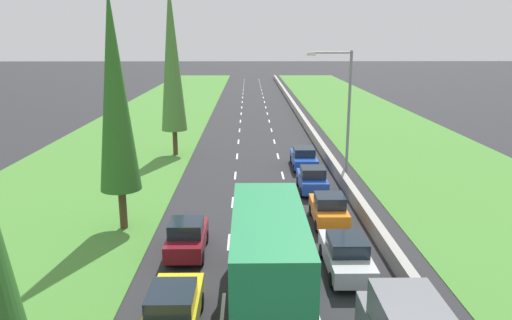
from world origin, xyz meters
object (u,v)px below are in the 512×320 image
green_box_truck_centre_lane (268,258)px  silver_sedan_right_lane (346,254)px  poplar_tree_third (172,57)px  yellow_sedan_left_lane (173,310)px  blue_sedan_right_lane (304,158)px  poplar_tree_second (115,92)px  orange_hatchback_right_lane (329,209)px  blue_hatchback_right_lane (312,180)px  maroon_hatchback_left_lane (187,237)px  street_light_mast (344,105)px

green_box_truck_centre_lane → silver_sedan_right_lane: size_ratio=2.09×
green_box_truck_centre_lane → poplar_tree_third: poplar_tree_third is taller
yellow_sedan_left_lane → blue_sedan_right_lane: same height
yellow_sedan_left_lane → poplar_tree_second: 12.10m
blue_sedan_right_lane → orange_hatchback_right_lane: bearing=-89.7°
orange_hatchback_right_lane → blue_sedan_right_lane: bearing=90.3°
green_box_truck_centre_lane → blue_hatchback_right_lane: 14.94m
poplar_tree_third → green_box_truck_centre_lane: bearing=-74.4°
orange_hatchback_right_lane → blue_hatchback_right_lane: size_ratio=1.00×
maroon_hatchback_left_lane → silver_sedan_right_lane: bearing=-15.2°
maroon_hatchback_left_lane → street_light_mast: bearing=53.9°
yellow_sedan_left_lane → street_light_mast: (9.47, 19.60, 4.42)m
street_light_mast → maroon_hatchback_left_lane: bearing=-126.1°
green_box_truck_centre_lane → blue_hatchback_right_lane: size_ratio=2.41×
green_box_truck_centre_lane → orange_hatchback_right_lane: green_box_truck_centre_lane is taller
maroon_hatchback_left_lane → orange_hatchback_right_lane: bearing=27.0°
blue_sedan_right_lane → street_light_mast: size_ratio=0.50×
orange_hatchback_right_lane → blue_hatchback_right_lane: bearing=91.8°
blue_hatchback_right_lane → poplar_tree_third: (-10.48, 10.53, 7.49)m
maroon_hatchback_left_lane → poplar_tree_second: size_ratio=0.32×
maroon_hatchback_left_lane → blue_hatchback_right_lane: (7.05, 9.37, 0.00)m
poplar_tree_third → yellow_sedan_left_lane: bearing=-82.0°
silver_sedan_right_lane → blue_sedan_right_lane: same height
silver_sedan_right_lane → blue_sedan_right_lane: size_ratio=1.00×
orange_hatchback_right_lane → yellow_sedan_left_lane: 12.14m
green_box_truck_centre_lane → poplar_tree_second: 12.14m
yellow_sedan_left_lane → green_box_truck_centre_lane: bearing=19.4°
green_box_truck_centre_lane → orange_hatchback_right_lane: 9.62m
silver_sedan_right_lane → blue_sedan_right_lane: bearing=89.7°
orange_hatchback_right_lane → blue_sedan_right_lane: orange_hatchback_right_lane is taller
green_box_truck_centre_lane → street_light_mast: 19.68m
blue_hatchback_right_lane → yellow_sedan_left_lane: bearing=-113.5°
street_light_mast → orange_hatchback_right_lane: bearing=-104.6°
poplar_tree_second → poplar_tree_third: 16.76m
blue_hatchback_right_lane → green_box_truck_centre_lane: bearing=-103.6°
blue_sedan_right_lane → poplar_tree_third: 13.72m
yellow_sedan_left_lane → maroon_hatchback_left_lane: bearing=92.5°
blue_hatchback_right_lane → poplar_tree_third: poplar_tree_third is taller
green_box_truck_centre_lane → yellow_sedan_left_lane: size_ratio=2.09×
green_box_truck_centre_lane → poplar_tree_third: bearing=105.6°
poplar_tree_third → silver_sedan_right_lane: bearing=-64.3°
silver_sedan_right_lane → street_light_mast: street_light_mast is taller
green_box_truck_centre_lane → silver_sedan_right_lane: bearing=42.0°
poplar_tree_second → street_light_mast: 17.01m
yellow_sedan_left_lane → street_light_mast: 22.21m
maroon_hatchback_left_lane → blue_sedan_right_lane: bearing=65.1°
yellow_sedan_left_lane → maroon_hatchback_left_lane: maroon_hatchback_left_lane is taller
green_box_truck_centre_lane → street_light_mast: street_light_mast is taller
orange_hatchback_right_lane → silver_sedan_right_lane: bearing=-91.5°
street_light_mast → blue_sedan_right_lane: bearing=140.2°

